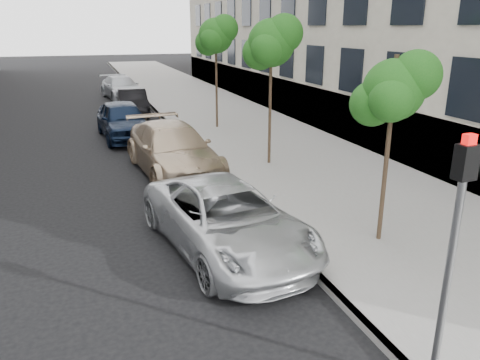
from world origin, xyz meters
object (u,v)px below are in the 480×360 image
tree_near (395,90)px  sedan_rear (122,88)px  tree_far (216,36)px  suv (173,149)px  tree_mid (272,43)px  sedan_blue (123,120)px  minivan (227,219)px  sedan_black (133,102)px  signal_pole (454,237)px

tree_near → sedan_rear: size_ratio=0.80×
tree_near → tree_far: tree_far is taller
tree_far → suv: size_ratio=0.91×
tree_mid → sedan_blue: tree_mid is taller
tree_far → sedan_rear: bearing=105.8°
minivan → sedan_blue: (-1.06, 11.73, 0.08)m
suv → sedan_blue: 5.85m
tree_far → sedan_black: 7.13m
tree_mid → minivan: bearing=-120.5°
signal_pole → minivan: size_ratio=0.65×
minivan → sedan_rear: bearing=81.5°
sedan_black → minivan: bearing=-87.9°
tree_far → signal_pole: bearing=-96.5°
tree_near → signal_pole: (-1.93, -3.99, -1.21)m
tree_mid → sedan_blue: size_ratio=1.04×
tree_mid → tree_far: tree_far is taller
signal_pole → sedan_rear: signal_pole is taller
tree_mid → signal_pole: (-1.93, -10.49, -1.93)m
tree_mid → sedan_black: bearing=105.9°
tree_near → sedan_rear: (-3.33, 24.73, -2.70)m
tree_far → signal_pole: 17.22m
minivan → sedan_blue: size_ratio=1.10×
tree_mid → suv: tree_mid is taller
tree_mid → tree_far: bearing=90.0°
tree_far → sedan_blue: (-4.38, -0.43, -3.47)m
signal_pole → suv: 11.00m
tree_near → signal_pole: tree_near is taller
tree_near → sedan_black: (-3.33, 18.19, -2.75)m
tree_mid → suv: size_ratio=0.89×
tree_mid → sedan_rear: tree_mid is taller
minivan → sedan_black: minivan is taller
sedan_rear → tree_near: bearing=-91.3°
sedan_black → sedan_rear: sedan_rear is taller
tree_near → tree_mid: size_ratio=0.83×
tree_near → suv: bearing=116.0°
tree_far → sedan_blue: size_ratio=1.07×
tree_near → minivan: tree_near is taller
sedan_blue → sedan_rear: (1.06, 12.15, -0.07)m
suv → tree_far: bearing=56.3°
tree_far → sedan_rear: 12.69m
tree_near → sedan_blue: tree_near is taller
tree_near → sedan_blue: 13.57m
minivan → signal_pole: bearing=-82.3°
tree_mid → sedan_black: tree_mid is taller
tree_far → signal_pole: tree_far is taller
tree_near → tree_mid: bearing=90.0°
sedan_blue → sedan_black: bearing=75.2°
suv → sedan_blue: bearing=95.1°
minivan → suv: 5.98m
sedan_rear → tree_far: bearing=-83.1°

